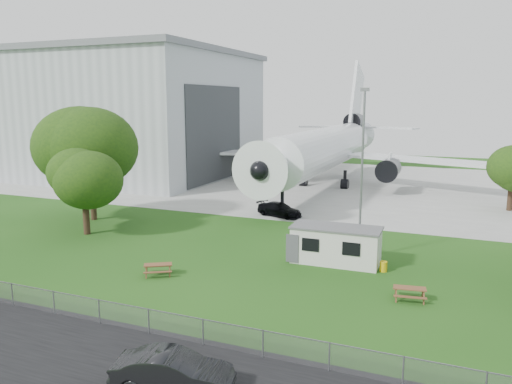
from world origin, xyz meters
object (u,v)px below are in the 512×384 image
at_px(picnic_west, 158,275).
at_px(car_centre_sedan, 173,372).
at_px(airliner, 326,147).
at_px(site_cabin, 336,245).
at_px(hangar, 105,113).
at_px(picnic_east, 409,300).

xyz_separation_m(picnic_west, car_centre_sedan, (7.96, -11.02, 0.78)).
bearing_deg(picnic_west, car_centre_sedan, -85.46).
height_order(airliner, site_cabin, airliner).
relative_size(hangar, picnic_east, 23.89).
distance_m(hangar, site_cabin, 55.27).
height_order(hangar, airliner, hangar).
height_order(picnic_west, picnic_east, same).
bearing_deg(site_cabin, car_centre_sedan, -96.88).
height_order(site_cabin, picnic_west, site_cabin).
bearing_deg(picnic_west, hangar, 100.94).
bearing_deg(car_centre_sedan, picnic_west, 22.62).
relative_size(hangar, picnic_west, 23.89).
relative_size(hangar, site_cabin, 6.34).
bearing_deg(hangar, picnic_west, -47.77).
relative_size(picnic_west, car_centre_sedan, 0.38).
relative_size(picnic_west, picnic_east, 1.00).
height_order(hangar, site_cabin, hangar).
bearing_deg(hangar, picnic_east, -35.79).
bearing_deg(site_cabin, picnic_west, -145.53).
xyz_separation_m(hangar, airliner, (35.97, -0.14, -4.14)).
xyz_separation_m(picnic_east, car_centre_sedan, (-7.66, -12.98, 0.78)).
height_order(hangar, picnic_west, hangar).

